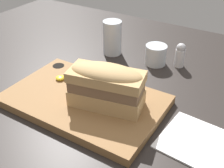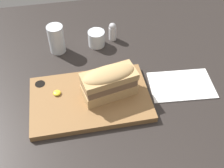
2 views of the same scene
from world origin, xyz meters
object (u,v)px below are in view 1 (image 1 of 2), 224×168
(serving_board, at_px, (84,100))
(sandwich, at_px, (106,85))
(salt_shaker, at_px, (180,55))
(napkin, at_px, (214,149))
(wine_glass, at_px, (156,56))
(water_glass, at_px, (112,40))

(serving_board, height_order, sandwich, sandwich)
(sandwich, distance_m, salt_shaker, 0.32)
(napkin, bearing_deg, salt_shaker, 121.77)
(serving_board, distance_m, napkin, 0.32)
(wine_glass, bearing_deg, salt_shaker, 19.12)
(napkin, bearing_deg, serving_board, -178.22)
(sandwich, height_order, water_glass, sandwich)
(sandwich, bearing_deg, wine_glass, 89.82)
(serving_board, xyz_separation_m, wine_glass, (0.07, 0.29, 0.02))
(water_glass, bearing_deg, salt_shaker, 8.05)
(water_glass, xyz_separation_m, wine_glass, (0.15, 0.01, -0.02))
(water_glass, height_order, wine_glass, water_glass)
(serving_board, bearing_deg, salt_shaker, 66.53)
(salt_shaker, bearing_deg, napkin, -58.23)
(wine_glass, xyz_separation_m, salt_shaker, (0.07, 0.02, 0.01))
(wine_glass, xyz_separation_m, napkin, (0.26, -0.28, -0.03))
(water_glass, xyz_separation_m, salt_shaker, (0.22, 0.03, -0.01))
(serving_board, relative_size, water_glass, 3.45)
(serving_board, relative_size, sandwich, 2.10)
(salt_shaker, bearing_deg, wine_glass, -160.88)
(serving_board, xyz_separation_m, napkin, (0.32, 0.01, -0.01))
(sandwich, distance_m, wine_glass, 0.29)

